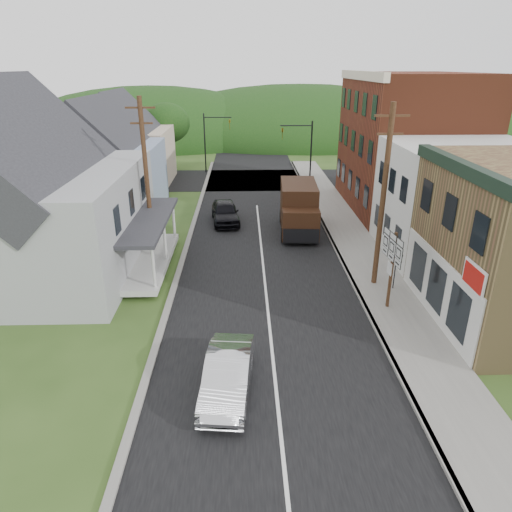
{
  "coord_description": "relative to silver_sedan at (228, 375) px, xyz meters",
  "views": [
    {
      "loc": [
        -1.06,
        -17.45,
        10.49
      ],
      "look_at": [
        -0.51,
        2.27,
        2.2
      ],
      "focal_mm": 32.0,
      "sensor_mm": 36.0,
      "label": 1
    }
  ],
  "objects": [
    {
      "name": "tree_left_c",
      "position": [
        -17.33,
        24.66,
        5.23
      ],
      "size": [
        5.8,
        5.8,
        8.41
      ],
      "color": "#382616",
      "rests_on": "ground"
    },
    {
      "name": "house_gray",
      "position": [
        -10.33,
        10.66,
        3.52
      ],
      "size": [
        10.2,
        12.24,
        8.35
      ],
      "color": "#9A9C9F",
      "rests_on": "ground"
    },
    {
      "name": "cross_road",
      "position": [
        1.67,
        31.66,
        -0.71
      ],
      "size": [
        60.0,
        9.0,
        0.02
      ],
      "primitive_type": "cube",
      "color": "black",
      "rests_on": "ground"
    },
    {
      "name": "sidewalk_right",
      "position": [
        7.57,
        12.66,
        -0.64
      ],
      "size": [
        2.8,
        55.0,
        0.15
      ],
      "primitive_type": "cube",
      "color": "slate",
      "rests_on": "ground"
    },
    {
      "name": "traffic_signal_right",
      "position": [
        5.97,
        28.16,
        3.05
      ],
      "size": [
        2.87,
        0.2,
        6.0
      ],
      "color": "black",
      "rests_on": "ground"
    },
    {
      "name": "silver_sedan",
      "position": [
        0.0,
        0.0,
        0.0
      ],
      "size": [
        1.9,
        4.44,
        1.42
      ],
      "primitive_type": "imported",
      "rotation": [
        0.0,
        0.0,
        -0.09
      ],
      "color": "silver",
      "rests_on": "ground"
    },
    {
      "name": "curb_left",
      "position": [
        -2.98,
        12.66,
        -0.65
      ],
      "size": [
        0.3,
        55.0,
        0.12
      ],
      "primitive_type": "cube",
      "color": "slate",
      "rests_on": "ground"
    },
    {
      "name": "house_cream",
      "position": [
        -9.83,
        30.66,
        2.98
      ],
      "size": [
        7.14,
        8.16,
        7.28
      ],
      "color": "beige",
      "rests_on": "ground"
    },
    {
      "name": "route_sign_cluster",
      "position": [
        7.16,
        5.62,
        1.8
      ],
      "size": [
        0.26,
        2.08,
        3.64
      ],
      "rotation": [
        0.0,
        0.0,
        0.08
      ],
      "color": "#472D19",
      "rests_on": "sidewalk_right"
    },
    {
      "name": "house_blue",
      "position": [
        -9.33,
        21.66,
        2.98
      ],
      "size": [
        7.14,
        8.16,
        7.28
      ],
      "color": "#7F90AD",
      "rests_on": "ground"
    },
    {
      "name": "storefront_white",
      "position": [
        12.97,
        12.16,
        2.54
      ],
      "size": [
        8.0,
        7.0,
        6.5
      ],
      "primitive_type": "cube",
      "color": "silver",
      "rests_on": "ground"
    },
    {
      "name": "utility_pole_right",
      "position": [
        7.27,
        8.16,
        3.94
      ],
      "size": [
        1.6,
        0.26,
        9.0
      ],
      "color": "#472D19",
      "rests_on": "ground"
    },
    {
      "name": "tree_left_d",
      "position": [
        -7.33,
        36.66,
        4.17
      ],
      "size": [
        4.8,
        4.8,
        6.94
      ],
      "color": "#382616",
      "rests_on": "ground"
    },
    {
      "name": "warning_sign",
      "position": [
        8.02,
        7.47,
        0.95
      ],
      "size": [
        0.22,
        0.63,
        2.37
      ],
      "rotation": [
        0.0,
        0.0,
        0.32
      ],
      "color": "black",
      "rests_on": "sidewalk_right"
    },
    {
      "name": "forested_ridge",
      "position": [
        1.67,
        59.66,
        -0.71
      ],
      "size": [
        90.0,
        30.0,
        16.0
      ],
      "primitive_type": "ellipsoid",
      "color": "black",
      "rests_on": "ground"
    },
    {
      "name": "dark_sedan",
      "position": [
        -0.72,
        18.49,
        0.06
      ],
      "size": [
        2.34,
        4.69,
        1.54
      ],
      "primitive_type": "imported",
      "rotation": [
        0.0,
        0.0,
        0.12
      ],
      "color": "black",
      "rests_on": "ground"
    },
    {
      "name": "curb_right",
      "position": [
        6.22,
        12.66,
        -0.64
      ],
      "size": [
        0.2,
        55.0,
        0.15
      ],
      "primitive_type": "cube",
      "color": "slate",
      "rests_on": "ground"
    },
    {
      "name": "storefront_red",
      "position": [
        12.97,
        21.66,
        4.29
      ],
      "size": [
        8.0,
        12.0,
        10.0
      ],
      "primitive_type": "cube",
      "color": "#612917",
      "rests_on": "ground"
    },
    {
      "name": "utility_pole_left",
      "position": [
        -4.83,
        12.66,
        3.94
      ],
      "size": [
        1.6,
        0.26,
        9.0
      ],
      "color": "#472D19",
      "rests_on": "ground"
    },
    {
      "name": "ground",
      "position": [
        1.67,
        4.66,
        -0.71
      ],
      "size": [
        120.0,
        120.0,
        0.0
      ],
      "primitive_type": "plane",
      "color": "#2D4719",
      "rests_on": "ground"
    },
    {
      "name": "traffic_signal_left",
      "position": [
        -2.63,
        35.16,
        3.05
      ],
      "size": [
        2.87,
        0.2,
        6.0
      ],
      "color": "black",
      "rests_on": "ground"
    },
    {
      "name": "delivery_van",
      "position": [
        4.28,
        16.4,
        0.92
      ],
      "size": [
        2.66,
        5.88,
        3.22
      ],
      "rotation": [
        0.0,
        0.0,
        -0.05
      ],
      "color": "black",
      "rests_on": "ground"
    },
    {
      "name": "road",
      "position": [
        1.67,
        14.66,
        -0.71
      ],
      "size": [
        9.0,
        90.0,
        0.02
      ],
      "primitive_type": "cube",
      "color": "black",
      "rests_on": "ground"
    }
  ]
}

